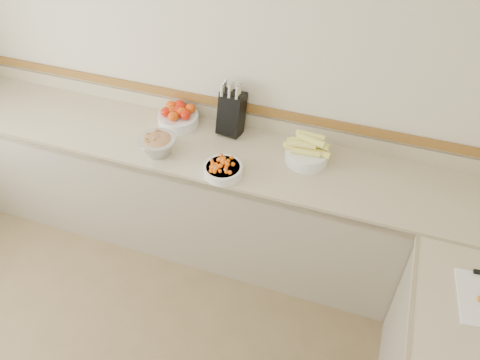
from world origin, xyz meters
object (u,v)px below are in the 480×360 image
(knife_block, at_px, (232,112))
(rhubarb_bowl, at_px, (158,144))
(cherry_tomato_bowl, at_px, (223,169))
(corn_bowl, at_px, (307,152))
(tomato_bowl, at_px, (178,116))

(knife_block, bearing_deg, rhubarb_bowl, -134.32)
(cherry_tomato_bowl, bearing_deg, corn_bowl, 33.01)
(tomato_bowl, distance_m, cherry_tomato_bowl, 0.62)
(knife_block, height_order, rhubarb_bowl, knife_block)
(knife_block, xyz_separation_m, rhubarb_bowl, (-0.36, -0.37, -0.08))
(knife_block, height_order, cherry_tomato_bowl, knife_block)
(knife_block, distance_m, corn_bowl, 0.57)
(cherry_tomato_bowl, height_order, rhubarb_bowl, rhubarb_bowl)
(corn_bowl, distance_m, rhubarb_bowl, 0.94)
(knife_block, bearing_deg, corn_bowl, -14.17)
(knife_block, relative_size, rhubarb_bowl, 1.56)
(rhubarb_bowl, bearing_deg, cherry_tomato_bowl, -7.08)
(cherry_tomato_bowl, height_order, corn_bowl, corn_bowl)
(tomato_bowl, height_order, corn_bowl, corn_bowl)
(tomato_bowl, relative_size, cherry_tomato_bowl, 1.18)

